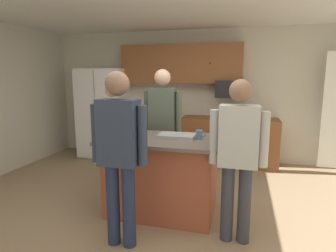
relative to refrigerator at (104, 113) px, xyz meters
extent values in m
plane|color=#937A5B|center=(2.00, -2.38, -0.92)|extent=(7.04, 7.04, 0.00)
cube|color=beige|center=(2.00, 0.42, 0.38)|extent=(6.40, 0.10, 2.60)
cube|color=brown|center=(1.60, 0.22, 1.01)|extent=(2.40, 0.35, 0.75)
sphere|color=#4C3823|center=(2.20, 0.03, 1.01)|extent=(0.04, 0.04, 0.04)
cube|color=brown|center=(2.60, 0.10, -0.47)|extent=(1.80, 0.60, 0.90)
sphere|color=#4C3823|center=(3.05, -0.22, -0.47)|extent=(0.04, 0.04, 0.04)
cube|color=white|center=(0.00, 0.02, 0.00)|extent=(0.95, 0.70, 1.84)
cube|color=white|center=(-0.24, -0.35, 0.00)|extent=(0.45, 0.04, 1.76)
cube|color=white|center=(0.24, -0.35, 0.00)|extent=(0.45, 0.04, 1.76)
cylinder|color=#B2B2B7|center=(0.00, -0.38, 0.09)|extent=(0.02, 0.02, 0.35)
cube|color=black|center=(2.60, 0.12, 0.53)|extent=(0.56, 0.40, 0.32)
cube|color=#9E4C33|center=(1.91, -2.18, -0.46)|extent=(1.28, 0.74, 0.91)
cube|color=#60564C|center=(1.91, -2.18, 0.01)|extent=(1.42, 0.88, 0.04)
cylinder|color=#4C5166|center=(1.61, -1.41, -0.48)|extent=(0.13, 0.13, 0.87)
cylinder|color=#4C5166|center=(1.78, -1.41, -0.48)|extent=(0.13, 0.13, 0.87)
cube|color=#4C5647|center=(1.70, -1.41, 0.28)|extent=(0.38, 0.22, 0.65)
sphere|color=beige|center=(1.70, -1.41, 0.75)|extent=(0.24, 0.24, 0.24)
cylinder|color=#4C5647|center=(1.46, -1.41, 0.26)|extent=(0.09, 0.09, 0.59)
cylinder|color=#4C5647|center=(1.94, -1.41, 0.26)|extent=(0.09, 0.09, 0.59)
cylinder|color=#383842|center=(0.97, -1.72, -0.53)|extent=(0.13, 0.13, 0.78)
cylinder|color=#383842|center=(1.14, -1.72, -0.53)|extent=(0.13, 0.13, 0.78)
cube|color=#4C5647|center=(1.05, -1.72, 0.16)|extent=(0.38, 0.22, 0.59)
sphere|color=beige|center=(1.05, -1.72, 0.59)|extent=(0.21, 0.21, 0.21)
cylinder|color=#4C5647|center=(0.81, -1.72, 0.14)|extent=(0.09, 0.09, 0.53)
cylinder|color=#4C5647|center=(1.29, -1.72, 0.14)|extent=(0.09, 0.09, 0.53)
cylinder|color=#383842|center=(2.73, -2.59, -0.52)|extent=(0.13, 0.13, 0.81)
cylinder|color=#383842|center=(2.90, -2.59, -0.52)|extent=(0.13, 0.13, 0.81)
cube|color=#B7B7B2|center=(2.82, -2.59, 0.19)|extent=(0.38, 0.22, 0.61)
sphere|color=#8C664C|center=(2.82, -2.59, 0.63)|extent=(0.22, 0.22, 0.22)
cylinder|color=#B7B7B2|center=(2.58, -2.59, 0.17)|extent=(0.09, 0.09, 0.55)
cylinder|color=#B7B7B2|center=(3.06, -2.59, 0.17)|extent=(0.09, 0.09, 0.55)
cylinder|color=#232D4C|center=(1.63, -2.96, -0.50)|extent=(0.13, 0.13, 0.84)
cylinder|color=#232D4C|center=(1.80, -2.96, -0.50)|extent=(0.13, 0.13, 0.84)
cube|color=#2D384C|center=(1.71, -2.96, 0.24)|extent=(0.38, 0.22, 0.63)
sphere|color=#8C664C|center=(1.71, -2.96, 0.70)|extent=(0.23, 0.23, 0.23)
cylinder|color=#2D384C|center=(1.47, -2.96, 0.22)|extent=(0.09, 0.09, 0.57)
cylinder|color=#2D384C|center=(1.95, -2.96, 0.22)|extent=(0.09, 0.09, 0.57)
cylinder|color=#4C6B99|center=(2.36, -2.13, 0.09)|extent=(0.08, 0.08, 0.11)
torus|color=#4C6B99|center=(2.41, -2.13, 0.09)|extent=(0.06, 0.01, 0.06)
cylinder|color=black|center=(1.42, -2.03, 0.12)|extent=(0.07, 0.07, 0.17)
cylinder|color=black|center=(1.47, -2.34, 0.10)|extent=(0.07, 0.07, 0.13)
cylinder|color=black|center=(1.60, -2.26, 0.12)|extent=(0.06, 0.06, 0.17)
cube|color=#B7B7BC|center=(2.08, -2.11, 0.04)|extent=(0.44, 0.30, 0.02)
cube|color=#A8A8AD|center=(2.08, -2.11, 0.06)|extent=(0.44, 0.30, 0.02)
camera|label=1|loc=(2.86, -5.40, 0.77)|focal=30.46mm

